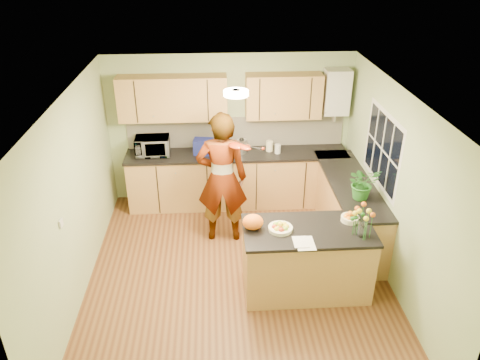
{
  "coord_description": "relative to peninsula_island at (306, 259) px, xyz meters",
  "views": [
    {
      "loc": [
        -0.28,
        -5.05,
        4.1
      ],
      "look_at": [
        0.06,
        0.5,
        1.2
      ],
      "focal_mm": 35.0,
      "sensor_mm": 36.0,
      "label": 1
    }
  ],
  "objects": [
    {
      "name": "floor",
      "position": [
        -0.85,
        0.32,
        -0.46
      ],
      "size": [
        4.5,
        4.5,
        0.0
      ],
      "primitive_type": "plane",
      "color": "#542E18",
      "rests_on": "ground"
    },
    {
      "name": "ceiling",
      "position": [
        -0.85,
        0.32,
        2.04
      ],
      "size": [
        4.0,
        4.5,
        0.02
      ],
      "primitive_type": "cube",
      "color": "silver",
      "rests_on": "wall_back"
    },
    {
      "name": "wall_back",
      "position": [
        -0.85,
        2.57,
        0.79
      ],
      "size": [
        4.0,
        0.02,
        2.5
      ],
      "primitive_type": "cube",
      "color": "#93AD7C",
      "rests_on": "floor"
    },
    {
      "name": "wall_front",
      "position": [
        -0.85,
        -1.93,
        0.79
      ],
      "size": [
        4.0,
        0.02,
        2.5
      ],
      "primitive_type": "cube",
      "color": "#93AD7C",
      "rests_on": "floor"
    },
    {
      "name": "wall_left",
      "position": [
        -2.85,
        0.32,
        0.79
      ],
      "size": [
        0.02,
        4.5,
        2.5
      ],
      "primitive_type": "cube",
      "color": "#93AD7C",
      "rests_on": "floor"
    },
    {
      "name": "wall_right",
      "position": [
        1.15,
        0.32,
        0.79
      ],
      "size": [
        0.02,
        4.5,
        2.5
      ],
      "primitive_type": "cube",
      "color": "#93AD7C",
      "rests_on": "floor"
    },
    {
      "name": "back_counter",
      "position": [
        -0.75,
        2.27,
        0.01
      ],
      "size": [
        3.64,
        0.62,
        0.94
      ],
      "color": "#A47441",
      "rests_on": "floor"
    },
    {
      "name": "right_counter",
      "position": [
        0.85,
        1.17,
        0.01
      ],
      "size": [
        0.62,
        2.24,
        0.94
      ],
      "color": "#A47441",
      "rests_on": "floor"
    },
    {
      "name": "splashback",
      "position": [
        -0.75,
        2.55,
        0.74
      ],
      "size": [
        3.6,
        0.02,
        0.52
      ],
      "primitive_type": "cube",
      "color": "white",
      "rests_on": "back_counter"
    },
    {
      "name": "upper_cabinets",
      "position": [
        -1.03,
        2.4,
        1.39
      ],
      "size": [
        3.2,
        0.34,
        0.7
      ],
      "color": "#A47441",
      "rests_on": "wall_back"
    },
    {
      "name": "boiler",
      "position": [
        0.85,
        2.41,
        1.44
      ],
      "size": [
        0.4,
        0.3,
        0.86
      ],
      "color": "silver",
      "rests_on": "wall_back"
    },
    {
      "name": "window_right",
      "position": [
        1.14,
        0.92,
        1.09
      ],
      "size": [
        0.01,
        1.3,
        1.05
      ],
      "color": "silver",
      "rests_on": "wall_right"
    },
    {
      "name": "light_switch",
      "position": [
        -2.84,
        -0.28,
        0.84
      ],
      "size": [
        0.02,
        0.09,
        0.09
      ],
      "primitive_type": "cube",
      "color": "silver",
      "rests_on": "wall_left"
    },
    {
      "name": "ceiling_lamp",
      "position": [
        -0.85,
        0.62,
        2.0
      ],
      "size": [
        0.3,
        0.3,
        0.07
      ],
      "color": "#FFEABF",
      "rests_on": "ceiling"
    },
    {
      "name": "peninsula_island",
      "position": [
        0.0,
        0.0,
        0.0
      ],
      "size": [
        1.61,
        0.82,
        0.92
      ],
      "color": "#A47441",
      "rests_on": "floor"
    },
    {
      "name": "fruit_dish",
      "position": [
        -0.35,
        0.0,
        0.5
      ],
      "size": [
        0.3,
        0.3,
        0.1
      ],
      "color": "#FAF1C8",
      "rests_on": "peninsula_island"
    },
    {
      "name": "orange_bowl",
      "position": [
        0.55,
        0.15,
        0.51
      ],
      "size": [
        0.22,
        0.22,
        0.13
      ],
      "color": "#FAF1C8",
      "rests_on": "peninsula_island"
    },
    {
      "name": "flower_vase",
      "position": [
        0.6,
        -0.18,
        0.77
      ],
      "size": [
        0.26,
        0.26,
        0.47
      ],
      "rotation": [
        0.0,
        0.0,
        -0.28
      ],
      "color": "silver",
      "rests_on": "peninsula_island"
    },
    {
      "name": "orange_bag",
      "position": [
        -0.68,
        0.05,
        0.56
      ],
      "size": [
        0.26,
        0.23,
        0.19
      ],
      "primitive_type": "ellipsoid",
      "rotation": [
        0.0,
        0.0,
        -0.03
      ],
      "color": "orange",
      "rests_on": "peninsula_island"
    },
    {
      "name": "papers",
      "position": [
        -0.1,
        -0.3,
        0.46
      ],
      "size": [
        0.21,
        0.29,
        0.01
      ],
      "primitive_type": "cube",
      "color": "white",
      "rests_on": "peninsula_island"
    },
    {
      "name": "violinist",
      "position": [
        -1.03,
        1.25,
        0.54
      ],
      "size": [
        0.75,
        0.51,
        2.01
      ],
      "primitive_type": "imported",
      "rotation": [
        0.0,
        0.0,
        3.1
      ],
      "color": "tan",
      "rests_on": "floor"
    },
    {
      "name": "violin",
      "position": [
        -0.83,
        1.03,
        1.15
      ],
      "size": [
        0.59,
        0.51,
        0.15
      ],
      "primitive_type": null,
      "rotation": [
        0.17,
        0.0,
        -0.61
      ],
      "color": "#4B1504",
      "rests_on": "violinist"
    },
    {
      "name": "microwave",
      "position": [
        -2.12,
        2.29,
        0.63
      ],
      "size": [
        0.55,
        0.38,
        0.3
      ],
      "primitive_type": "imported",
      "rotation": [
        0.0,
        0.0,
        0.03
      ],
      "color": "silver",
      "rests_on": "back_counter"
    },
    {
      "name": "blue_box",
      "position": [
        -1.3,
        2.29,
        0.6
      ],
      "size": [
        0.33,
        0.26,
        0.25
      ],
      "primitive_type": "cube",
      "rotation": [
        0.0,
        0.0,
        -0.13
      ],
      "color": "navy",
      "rests_on": "back_counter"
    },
    {
      "name": "kettle",
      "position": [
        -0.68,
        2.29,
        0.6
      ],
      "size": [
        0.16,
        0.16,
        0.3
      ],
      "rotation": [
        0.0,
        0.0,
        -0.37
      ],
      "color": "#BCBCC1",
      "rests_on": "back_counter"
    },
    {
      "name": "jar_cream",
      "position": [
        -0.21,
        2.32,
        0.57
      ],
      "size": [
        0.15,
        0.15,
        0.18
      ],
      "primitive_type": "cylinder",
      "rotation": [
        0.0,
        0.0,
        -0.39
      ],
      "color": "#FAF1C8",
      "rests_on": "back_counter"
    },
    {
      "name": "jar_white",
      "position": [
        -0.09,
        2.22,
        0.55
      ],
      "size": [
        0.13,
        0.13,
        0.15
      ],
      "primitive_type": "cylinder",
      "rotation": [
        0.0,
        0.0,
        -0.34
      ],
      "color": "silver",
      "rests_on": "back_counter"
    },
    {
      "name": "potted_plant",
      "position": [
        0.85,
        0.68,
        0.71
      ],
      "size": [
        0.47,
        0.42,
        0.46
      ],
      "primitive_type": "imported",
      "rotation": [
        0.0,
        0.0,
        0.16
      ],
      "color": "#276C24",
      "rests_on": "right_counter"
    }
  ]
}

